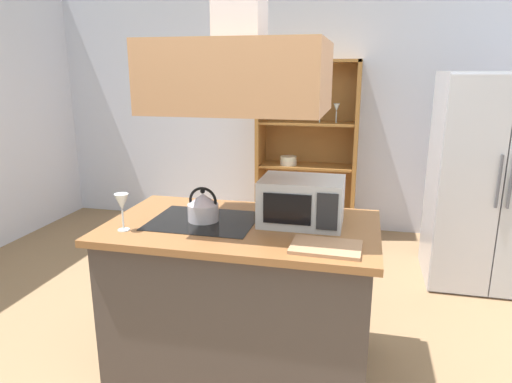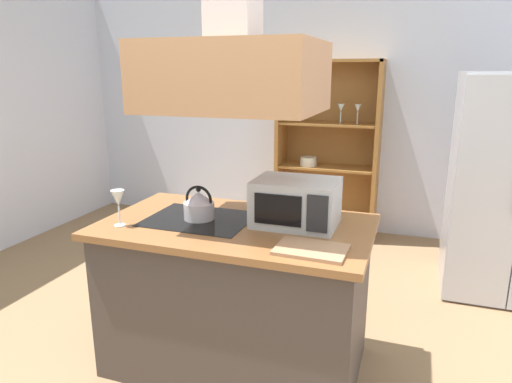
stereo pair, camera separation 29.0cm
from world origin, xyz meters
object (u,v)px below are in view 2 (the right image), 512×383
object	(u,v)px
dish_cabinet	(328,159)
cutting_board	(311,250)
microwave	(296,202)
wine_glass_on_counter	(118,200)
kettle	(199,205)

from	to	relation	value
dish_cabinet	cutting_board	bearing A→B (deg)	-80.98
microwave	wine_glass_on_counter	bearing A→B (deg)	-159.19
microwave	cutting_board	bearing A→B (deg)	-64.55
kettle	microwave	distance (m)	0.57
kettle	cutting_board	bearing A→B (deg)	-20.19
kettle	microwave	xyz separation A→B (m)	(0.56, 0.09, 0.05)
wine_glass_on_counter	kettle	bearing A→B (deg)	35.06
cutting_board	wine_glass_on_counter	bearing A→B (deg)	179.49
kettle	wine_glass_on_counter	distance (m)	0.45
cutting_board	wine_glass_on_counter	size ratio (longest dim) A/B	1.65
cutting_board	dish_cabinet	bearing A→B (deg)	99.02
wine_glass_on_counter	microwave	bearing A→B (deg)	20.81
dish_cabinet	microwave	bearing A→B (deg)	-83.62
dish_cabinet	microwave	distance (m)	2.46
kettle	wine_glass_on_counter	bearing A→B (deg)	-144.94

